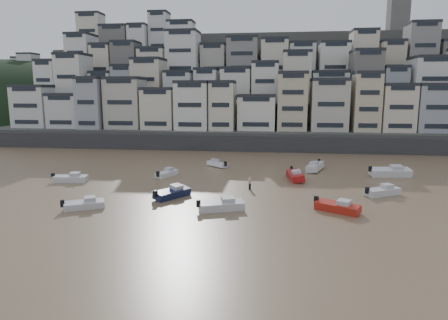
# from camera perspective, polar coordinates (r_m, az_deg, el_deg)

# --- Properties ---
(ground) EXTENTS (400.00, 400.00, 0.00)m
(ground) POSITION_cam_1_polar(r_m,az_deg,el_deg) (31.02, -25.63, -16.64)
(ground) COLOR brown
(ground) RESTS_ON ground
(harbor_wall) EXTENTS (140.00, 3.00, 3.50)m
(harbor_wall) POSITION_cam_1_polar(r_m,az_deg,el_deg) (88.97, 3.48, 2.42)
(harbor_wall) COLOR #38383A
(harbor_wall) RESTS_ON ground
(hillside) EXTENTS (141.04, 66.00, 50.00)m
(hillside) POSITION_cam_1_polar(r_m,az_deg,el_deg) (127.85, 6.92, 9.71)
(hillside) COLOR #4C4C47
(hillside) RESTS_ON ground
(headland) EXTENTS (216.00, 135.00, 53.33)m
(headland) POSITION_cam_1_polar(r_m,az_deg,el_deg) (193.52, -27.75, 4.85)
(headland) COLOR black
(headland) RESTS_ON ground
(boat_a) EXTENTS (5.84, 3.63, 1.52)m
(boat_a) POSITION_cam_1_polar(r_m,az_deg,el_deg) (45.08, -0.36, -6.30)
(boat_a) COLOR silver
(boat_a) RESTS_ON ground
(boat_b) EXTENTS (5.56, 4.31, 1.48)m
(boat_b) POSITION_cam_1_polar(r_m,az_deg,el_deg) (46.38, 15.90, -6.25)
(boat_b) COLOR #AD2115
(boat_b) RESTS_ON ground
(boat_c) EXTENTS (4.63, 5.64, 1.52)m
(boat_c) POSITION_cam_1_polar(r_m,az_deg,el_deg) (50.72, -7.42, -4.54)
(boat_c) COLOR #131B3C
(boat_c) RESTS_ON ground
(boat_d) EXTENTS (5.51, 4.21, 1.46)m
(boat_d) POSITION_cam_1_polar(r_m,az_deg,el_deg) (55.34, 21.71, -3.98)
(boat_d) COLOR silver
(boat_d) RESTS_ON ground
(boat_e) EXTENTS (2.91, 6.35, 1.67)m
(boat_e) POSITION_cam_1_polar(r_m,az_deg,el_deg) (61.25, 10.11, -2.02)
(boat_e) COLOR #A81416
(boat_e) RESTS_ON ground
(boat_f) EXTENTS (3.16, 5.06, 1.31)m
(boat_f) POSITION_cam_1_polar(r_m,az_deg,el_deg) (63.24, -8.17, -1.76)
(boat_f) COLOR silver
(boat_f) RESTS_ON ground
(boat_g) EXTENTS (7.07, 3.21, 1.86)m
(boat_g) POSITION_cam_1_polar(r_m,az_deg,el_deg) (67.62, 22.69, -1.44)
(boat_g) COLOR silver
(boat_g) RESTS_ON ground
(boat_h) EXTENTS (4.48, 4.16, 1.26)m
(boat_h) POSITION_cam_1_polar(r_m,az_deg,el_deg) (70.61, -0.99, -0.45)
(boat_h) COLOR silver
(boat_h) RESTS_ON ground
(boat_i) EXTENTS (3.93, 6.66, 1.73)m
(boat_i) POSITION_cam_1_polar(r_m,az_deg,el_deg) (68.88, 12.87, -0.77)
(boat_i) COLOR silver
(boat_i) RESTS_ON ground
(boat_j) EXTENTS (4.97, 3.69, 1.31)m
(boat_j) POSITION_cam_1_polar(r_m,az_deg,el_deg) (48.37, -19.37, -5.87)
(boat_j) COLOR silver
(boat_j) RESTS_ON ground
(boat_k) EXTENTS (5.53, 2.43, 1.46)m
(boat_k) POSITION_cam_1_polar(r_m,az_deg,el_deg) (63.05, -21.11, -2.30)
(boat_k) COLOR silver
(boat_k) RESTS_ON ground
(person_pink) EXTENTS (0.44, 0.44, 1.74)m
(person_pink) POSITION_cam_1_polar(r_m,az_deg,el_deg) (54.59, 3.70, -3.31)
(person_pink) COLOR #D29594
(person_pink) RESTS_ON ground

